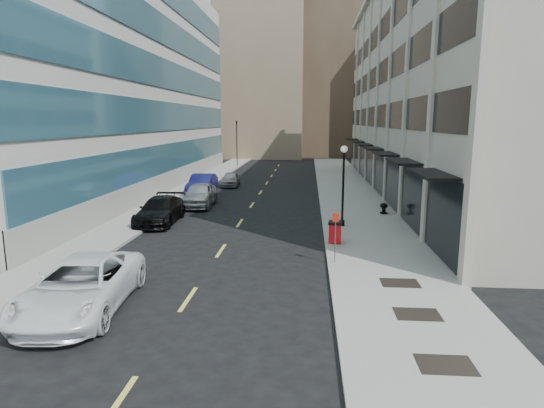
# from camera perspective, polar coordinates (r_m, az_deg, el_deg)

# --- Properties ---
(ground) EXTENTS (160.00, 160.00, 0.00)m
(ground) POSITION_cam_1_polar(r_m,az_deg,el_deg) (14.69, -12.54, -14.51)
(ground) COLOR black
(ground) RESTS_ON ground
(sidewalk_right) EXTENTS (5.00, 80.00, 0.15)m
(sidewalk_right) POSITION_cam_1_polar(r_m,az_deg,el_deg) (33.43, 10.33, -0.19)
(sidewalk_right) COLOR gray
(sidewalk_right) RESTS_ON ground
(sidewalk_left) EXTENTS (3.00, 80.00, 0.15)m
(sidewalk_left) POSITION_cam_1_polar(r_m,az_deg,el_deg) (34.91, -13.18, 0.16)
(sidewalk_left) COLOR gray
(sidewalk_left) RESTS_ON ground
(building_right) EXTENTS (15.30, 46.50, 18.25)m
(building_right) POSITION_cam_1_polar(r_m,az_deg,el_deg) (41.81, 23.12, 13.54)
(building_right) COLOR #B0A895
(building_right) RESTS_ON ground
(building_left) EXTENTS (16.14, 46.00, 20.00)m
(building_left) POSITION_cam_1_polar(r_m,az_deg,el_deg) (44.65, -22.91, 14.59)
(building_left) COLOR beige
(building_left) RESTS_ON ground
(skyline_tan_near) EXTENTS (14.00, 18.00, 28.00)m
(skyline_tan_near) POSITION_cam_1_polar(r_m,az_deg,el_deg) (81.49, -1.18, 15.97)
(skyline_tan_near) COLOR #856E57
(skyline_tan_near) RESTS_ON ground
(skyline_brown) EXTENTS (12.00, 16.00, 34.00)m
(skyline_brown) POSITION_cam_1_polar(r_m,az_deg,el_deg) (85.48, 7.52, 17.65)
(skyline_brown) COLOR brown
(skyline_brown) RESTS_ON ground
(skyline_tan_far) EXTENTS (12.00, 14.00, 22.00)m
(skyline_tan_far) POSITION_cam_1_polar(r_m,az_deg,el_deg) (92.62, -6.87, 13.37)
(skyline_tan_far) COLOR #856E57
(skyline_tan_far) RESTS_ON ground
(skyline_stone) EXTENTS (10.00, 14.00, 20.00)m
(skyline_stone) POSITION_cam_1_polar(r_m,az_deg,el_deg) (80.01, 14.97, 12.86)
(skyline_stone) COLOR #B0A895
(skyline_stone) RESTS_ON ground
(grate_near) EXTENTS (1.40, 1.00, 0.01)m
(grate_near) POSITION_cam_1_polar(r_m,az_deg,el_deg) (12.74, 20.95, -18.30)
(grate_near) COLOR black
(grate_near) RESTS_ON sidewalk_right
(grate_mid) EXTENTS (1.40, 1.00, 0.01)m
(grate_mid) POSITION_cam_1_polar(r_m,az_deg,el_deg) (15.35, 17.78, -13.03)
(grate_mid) COLOR black
(grate_mid) RESTS_ON sidewalk_right
(grate_far) EXTENTS (1.40, 1.00, 0.01)m
(grate_far) POSITION_cam_1_polar(r_m,az_deg,el_deg) (17.89, 15.76, -9.51)
(grate_far) COLOR black
(grate_far) RESTS_ON sidewalk_right
(road_centerline) EXTENTS (0.15, 68.20, 0.01)m
(road_centerline) POSITION_cam_1_polar(r_m,az_deg,el_deg) (30.60, -3.23, -1.14)
(road_centerline) COLOR #D8CC4C
(road_centerline) RESTS_ON ground
(traffic_signal) EXTENTS (0.66, 0.66, 6.98)m
(traffic_signal) POSITION_cam_1_polar(r_m,az_deg,el_deg) (61.46, -4.47, 10.01)
(traffic_signal) COLOR black
(traffic_signal) RESTS_ON ground
(car_white_van) EXTENTS (3.30, 6.27, 1.68)m
(car_white_van) POSITION_cam_1_polar(r_m,az_deg,el_deg) (16.25, -22.80, -9.43)
(car_white_van) COLOR white
(car_white_van) RESTS_ON ground
(car_black_pickup) EXTENTS (2.34, 5.43, 1.56)m
(car_black_pickup) POSITION_cam_1_polar(r_m,az_deg,el_deg) (28.32, -13.85, -0.78)
(car_black_pickup) COLOR black
(car_black_pickup) RESTS_ON ground
(car_silver_sedan) EXTENTS (2.20, 5.12, 1.72)m
(car_silver_sedan) POSITION_cam_1_polar(r_m,az_deg,el_deg) (33.27, -9.07, 1.18)
(car_silver_sedan) COLOR #9DA0A5
(car_silver_sedan) RESTS_ON ground
(car_blue_sedan) EXTENTS (1.81, 5.11, 1.68)m
(car_blue_sedan) POSITION_cam_1_polar(r_m,az_deg,el_deg) (38.74, -8.76, 2.46)
(car_blue_sedan) COLOR navy
(car_blue_sedan) RESTS_ON ground
(car_grey_sedan) EXTENTS (1.83, 4.04, 1.35)m
(car_grey_sedan) POSITION_cam_1_polar(r_m,az_deg,el_deg) (43.18, -5.20, 3.12)
(car_grey_sedan) COLOR gray
(car_grey_sedan) RESTS_ON ground
(trash_bin) EXTENTS (0.74, 0.78, 1.08)m
(trash_bin) POSITION_cam_1_polar(r_m,az_deg,el_deg) (22.73, 7.91, -3.43)
(trash_bin) COLOR red
(trash_bin) RESTS_ON sidewalk_right
(lamppost) EXTENTS (0.39, 0.39, 4.71)m
(lamppost) POSITION_cam_1_polar(r_m,az_deg,el_deg) (26.14, 8.94, 3.23)
(lamppost) COLOR black
(lamppost) RESTS_ON sidewalk_right
(sign_post) EXTENTS (0.27, 0.06, 2.30)m
(sign_post) POSITION_cam_1_polar(r_m,az_deg,el_deg) (19.42, 7.97, -3.05)
(sign_post) COLOR slate
(sign_post) RESTS_ON sidewalk_right
(urn_planter) EXTENTS (0.51, 0.51, 0.71)m
(urn_planter) POSITION_cam_1_polar(r_m,az_deg,el_deg) (30.43, 13.87, -0.40)
(urn_planter) COLOR black
(urn_planter) RESTS_ON sidewalk_right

